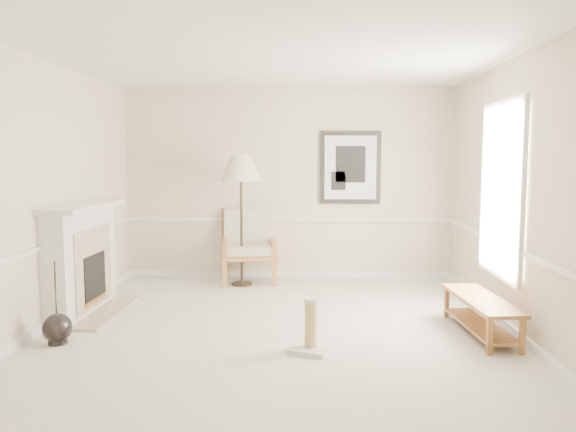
% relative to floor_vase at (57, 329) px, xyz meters
% --- Properties ---
extents(ground, '(5.50, 5.50, 0.00)m').
position_rel_floor_vase_xyz_m(ground, '(2.15, 0.53, -0.15)').
color(ground, silver).
rests_on(ground, ground).
extents(room, '(5.04, 5.54, 2.92)m').
position_rel_floor_vase_xyz_m(room, '(2.29, 0.60, 1.71)').
color(room, beige).
rests_on(room, ground).
extents(fireplace, '(0.64, 1.64, 1.31)m').
position_rel_floor_vase_xyz_m(fireplace, '(-0.19, 1.13, 0.49)').
color(fireplace, white).
rests_on(fireplace, ground).
extents(floor_vase, '(0.29, 0.29, 0.84)m').
position_rel_floor_vase_xyz_m(floor_vase, '(0.00, 0.00, 0.00)').
color(floor_vase, black).
rests_on(floor_vase, ground).
extents(armchair, '(0.92, 0.97, 1.07)m').
position_rel_floor_vase_xyz_m(armchair, '(1.56, 3.05, 0.42)').
color(armchair, brown).
rests_on(armchair, ground).
extents(floor_lamp, '(0.77, 0.77, 1.89)m').
position_rel_floor_vase_xyz_m(floor_lamp, '(1.51, 2.68, 1.50)').
color(floor_lamp, black).
rests_on(floor_lamp, ground).
extents(bench, '(0.53, 1.40, 0.39)m').
position_rel_floor_vase_xyz_m(bench, '(4.30, 0.50, 0.11)').
color(bench, brown).
rests_on(bench, ground).
extents(scratching_post, '(0.46, 0.46, 0.52)m').
position_rel_floor_vase_xyz_m(scratching_post, '(2.52, -0.09, 0.01)').
color(scratching_post, white).
rests_on(scratching_post, ground).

